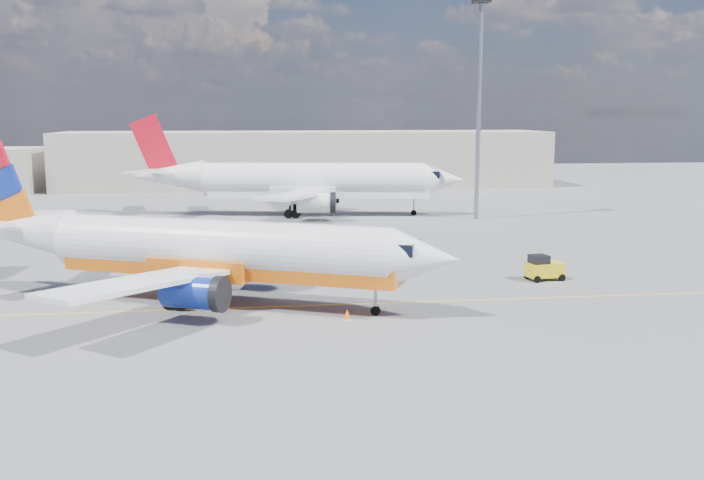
{
  "coord_description": "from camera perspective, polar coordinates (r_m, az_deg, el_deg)",
  "views": [
    {
      "loc": [
        -3.79,
        -39.66,
        10.67
      ],
      "look_at": [
        2.13,
        4.09,
        3.5
      ],
      "focal_mm": 40.0,
      "sensor_mm": 36.0,
      "label": 1
    }
  ],
  "objects": [
    {
      "name": "ground",
      "position": [
        41.25,
        -2.18,
        -5.77
      ],
      "size": [
        240.0,
        240.0,
        0.0
      ],
      "primitive_type": "plane",
      "color": "#5C5C60",
      "rests_on": "ground"
    },
    {
      "name": "taxi_line",
      "position": [
        44.14,
        -2.55,
        -4.77
      ],
      "size": [
        70.0,
        0.15,
        0.01
      ],
      "primitive_type": "cube",
      "color": "yellow",
      "rests_on": "ground"
    },
    {
      "name": "main_jet",
      "position": [
        44.95,
        -10.58,
        -0.71
      ],
      "size": [
        29.44,
        22.14,
        9.1
      ],
      "rotation": [
        0.0,
        0.0,
        -0.43
      ],
      "color": "white",
      "rests_on": "ground"
    },
    {
      "name": "floodlight_mast",
      "position": [
        80.14,
        9.24,
        10.82
      ],
      "size": [
        1.59,
        1.59,
        21.8
      ],
      "color": "gray",
      "rests_on": "ground"
    },
    {
      "name": "terminal_main",
      "position": [
        115.19,
        -3.33,
        5.89
      ],
      "size": [
        70.0,
        14.0,
        8.0
      ],
      "primitive_type": "cube",
      "color": "beige",
      "rests_on": "ground"
    },
    {
      "name": "second_jet",
      "position": [
        82.53,
        -3.54,
        4.25
      ],
      "size": [
        35.11,
        27.36,
        10.61
      ],
      "rotation": [
        0.0,
        0.0,
        -0.15
      ],
      "color": "white",
      "rests_on": "ground"
    },
    {
      "name": "gse_tug",
      "position": [
        52.02,
        13.76,
        -2.0
      ],
      "size": [
        2.51,
        1.78,
        1.66
      ],
      "rotation": [
        0.0,
        0.0,
        0.16
      ],
      "color": "black",
      "rests_on": "ground"
    },
    {
      "name": "traffic_cone",
      "position": [
        40.97,
        -0.35,
        -5.46
      ],
      "size": [
        0.42,
        0.42,
        0.59
      ],
      "color": "white",
      "rests_on": "ground"
    }
  ]
}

